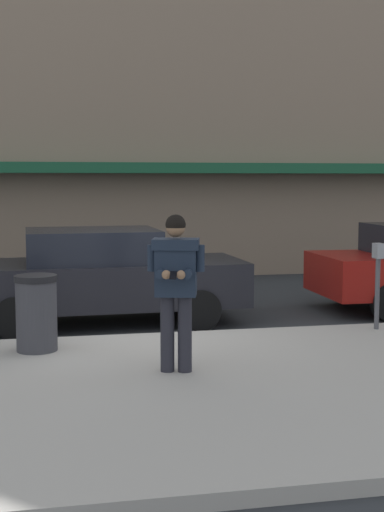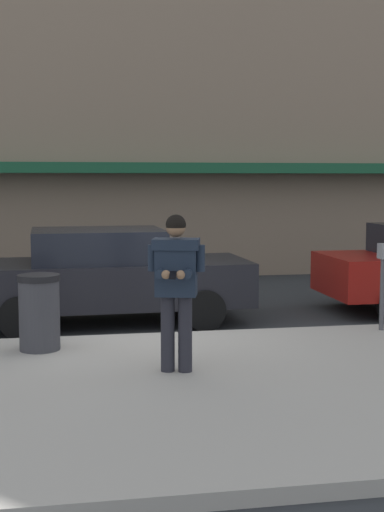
{
  "view_description": "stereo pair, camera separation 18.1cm",
  "coord_description": "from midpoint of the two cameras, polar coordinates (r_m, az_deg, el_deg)",
  "views": [
    {
      "loc": [
        -1.2,
        -10.16,
        2.33
      ],
      "look_at": [
        0.37,
        -2.49,
        1.49
      ],
      "focal_mm": 50.0,
      "sensor_mm": 36.0,
      "label": 1
    },
    {
      "loc": [
        -1.02,
        -10.2,
        2.33
      ],
      "look_at": [
        0.37,
        -2.49,
        1.49
      ],
      "focal_mm": 50.0,
      "sensor_mm": 36.0,
      "label": 2
    }
  ],
  "objects": [
    {
      "name": "parking_meter",
      "position": [
        10.74,
        15.49,
        -1.38
      ],
      "size": [
        0.12,
        0.18,
        1.27
      ],
      "color": "#4C4C51",
      "rests_on": "sidewalk"
    },
    {
      "name": "parked_sedan_mid",
      "position": [
        11.6,
        -6.4,
        -1.54
      ],
      "size": [
        4.55,
        2.03,
        1.54
      ],
      "color": "black",
      "rests_on": "ground"
    },
    {
      "name": "sidewalk",
      "position": [
        7.96,
        5.66,
        -10.41
      ],
      "size": [
        32.0,
        5.3,
        0.14
      ],
      "primitive_type": "cube",
      "color": "#A8A399",
      "rests_on": "ground"
    },
    {
      "name": "man_texting_on_phone",
      "position": [
        8.05,
        -0.63,
        -1.58
      ],
      "size": [
        0.63,
        0.64,
        1.81
      ],
      "color": "#23232B",
      "rests_on": "sidewalk"
    },
    {
      "name": "ground_plane",
      "position": [
        10.5,
        -3.95,
        -6.71
      ],
      "size": [
        80.0,
        80.0,
        0.0
      ],
      "primitive_type": "plane",
      "color": "#2B2D30"
    },
    {
      "name": "curb_paint_line",
      "position": [
        10.7,
        1.38,
        -6.44
      ],
      "size": [
        28.0,
        0.12,
        0.01
      ],
      "primitive_type": "cube",
      "color": "silver",
      "rests_on": "ground"
    },
    {
      "name": "trash_bin",
      "position": [
        9.39,
        -11.58,
        -4.42
      ],
      "size": [
        0.55,
        0.55,
        0.98
      ],
      "color": "#38383D",
      "rests_on": "sidewalk"
    }
  ]
}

